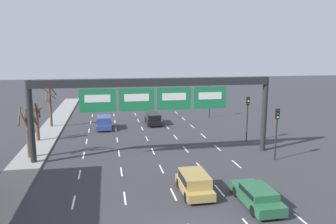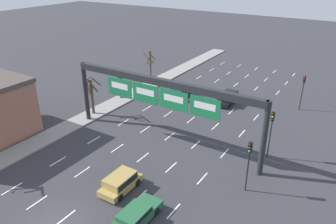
% 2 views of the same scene
% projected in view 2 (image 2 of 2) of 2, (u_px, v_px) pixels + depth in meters
% --- Properties ---
extents(lane_dashes, '(13.32, 67.00, 0.01)m').
position_uv_depth(lane_dashes, '(157.00, 146.00, 34.51)').
color(lane_dashes, white).
rests_on(lane_dashes, ground_plane).
extents(sign_gantry, '(21.91, 0.70, 7.26)m').
position_uv_depth(sign_gantry, '(161.00, 92.00, 32.71)').
color(sign_gantry, '#232628').
rests_on(sign_gantry, ground_plane).
extents(suv_gold, '(1.89, 3.90, 1.48)m').
position_uv_depth(suv_gold, '(120.00, 182.00, 27.59)').
color(suv_gold, '#A88947').
rests_on(suv_gold, ground_plane).
extents(suv_black, '(1.90, 4.67, 1.48)m').
position_uv_depth(suv_black, '(228.00, 97.00, 44.72)').
color(suv_black, black).
rests_on(suv_black, ground_plane).
extents(car_green, '(1.84, 4.60, 1.24)m').
position_uv_depth(car_green, '(136.00, 216.00, 24.16)').
color(car_green, '#235B38').
rests_on(car_green, ground_plane).
extents(suv_blue, '(1.86, 3.98, 1.63)m').
position_uv_depth(suv_blue, '(180.00, 92.00, 46.48)').
color(suv_blue, navy).
rests_on(suv_blue, ground_plane).
extents(traffic_light_near_gantry, '(0.30, 0.35, 4.92)m').
position_uv_depth(traffic_light_near_gantry, '(272.00, 126.00, 31.20)').
color(traffic_light_near_gantry, black).
rests_on(traffic_light_near_gantry, ground_plane).
extents(traffic_light_mid_block, '(0.30, 0.35, 4.68)m').
position_uv_depth(traffic_light_mid_block, '(249.00, 157.00, 26.49)').
color(traffic_light_mid_block, black).
rests_on(traffic_light_mid_block, ground_plane).
extents(traffic_light_far_end, '(0.30, 0.35, 4.62)m').
position_uv_depth(traffic_light_far_end, '(303.00, 86.00, 41.74)').
color(traffic_light_far_end, black).
rests_on(traffic_light_far_end, ground_plane).
extents(tree_bare_closest, '(1.58, 1.97, 3.98)m').
position_uv_depth(tree_bare_closest, '(120.00, 82.00, 45.68)').
color(tree_bare_closest, brown).
rests_on(tree_bare_closest, sidewalk_left).
extents(tree_bare_second, '(1.76, 1.87, 5.15)m').
position_uv_depth(tree_bare_second, '(92.00, 93.00, 40.58)').
color(tree_bare_second, brown).
rests_on(tree_bare_second, sidewalk_left).
extents(tree_bare_third, '(1.57, 1.33, 5.33)m').
position_uv_depth(tree_bare_third, '(150.00, 66.00, 50.42)').
color(tree_bare_third, brown).
rests_on(tree_bare_third, sidewalk_left).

